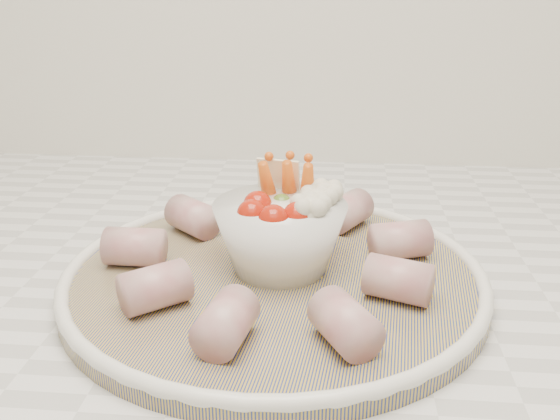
{
  "coord_description": "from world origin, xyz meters",
  "views": [
    {
      "loc": [
        -0.07,
        0.88,
        1.18
      ],
      "look_at": [
        -0.11,
        1.37,
        0.99
      ],
      "focal_mm": 40.0,
      "sensor_mm": 36.0,
      "label": 1
    }
  ],
  "objects": [
    {
      "name": "serving_platter",
      "position": [
        -0.12,
        1.37,
        0.93
      ],
      "size": [
        0.4,
        0.4,
        0.02
      ],
      "color": "navy",
      "rests_on": "kitchen_counter"
    },
    {
      "name": "cured_meat_rolls",
      "position": [
        -0.12,
        1.37,
        0.95
      ],
      "size": [
        0.29,
        0.28,
        0.03
      ],
      "color": "#A64B52",
      "rests_on": "serving_platter"
    },
    {
      "name": "veggie_bowl",
      "position": [
        -0.11,
        1.38,
        0.97
      ],
      "size": [
        0.11,
        0.11,
        0.09
      ],
      "color": "white",
      "rests_on": "serving_platter"
    }
  ]
}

